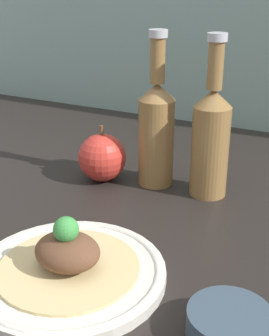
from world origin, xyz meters
The scene contains 7 objects.
ground_plane centered at (0.00, 0.00, -2.00)cm, with size 180.00×110.00×4.00cm, color black.
plate centered at (-4.48, -15.25, 0.86)cm, with size 23.53×23.53×1.62cm.
plated_food centered at (-4.48, -15.25, 3.36)cm, with size 17.19×17.19×7.02cm.
cider_bottle_left centered at (-6.77, 14.88, 9.85)cm, with size 6.08×6.08×26.08cm.
cider_bottle_right centered at (2.76, 14.88, 9.85)cm, with size 6.08×6.08×26.08cm.
apple centered at (-15.73, 11.84, 4.24)cm, with size 8.47×8.47×10.08cm.
dipping_bowl centered at (15.53, -15.98, 1.51)cm, with size 8.78×8.78×3.02cm.
Camera 1 is at (23.86, -53.55, 34.39)cm, focal length 50.00 mm.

